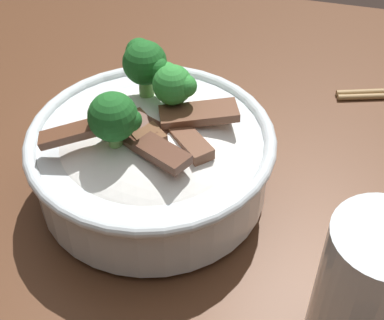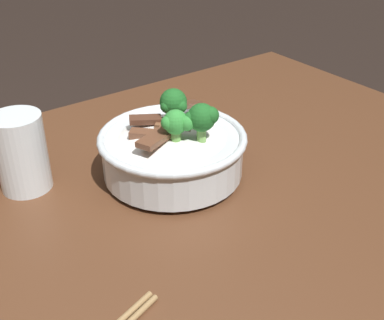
% 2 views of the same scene
% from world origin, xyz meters
% --- Properties ---
extents(dining_table, '(1.46, 0.78, 0.79)m').
position_xyz_m(dining_table, '(0.00, 0.00, 0.66)').
color(dining_table, '#56331E').
rests_on(dining_table, ground).
extents(rice_bowl, '(0.23, 0.23, 0.14)m').
position_xyz_m(rice_bowl, '(-0.18, -0.04, 0.84)').
color(rice_bowl, silver).
rests_on(rice_bowl, dining_table).
extents(drinking_glass, '(0.08, 0.08, 0.12)m').
position_xyz_m(drinking_glass, '(0.01, -0.15, 0.85)').
color(drinking_glass, white).
rests_on(drinking_glass, dining_table).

